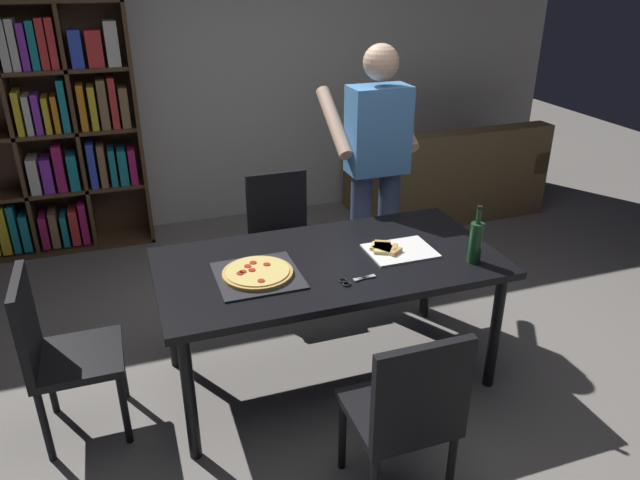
% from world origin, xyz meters
% --- Properties ---
extents(ground_plane, '(12.00, 12.00, 0.00)m').
position_xyz_m(ground_plane, '(0.00, 0.00, 0.00)').
color(ground_plane, gray).
extents(back_wall, '(6.40, 0.10, 2.80)m').
position_xyz_m(back_wall, '(0.00, 2.60, 1.40)').
color(back_wall, silver).
rests_on(back_wall, ground_plane).
extents(dining_table, '(1.82, 0.93, 0.75)m').
position_xyz_m(dining_table, '(0.00, 0.00, 0.68)').
color(dining_table, black).
rests_on(dining_table, ground_plane).
extents(chair_near_camera, '(0.42, 0.42, 0.90)m').
position_xyz_m(chair_near_camera, '(-0.00, -0.95, 0.51)').
color(chair_near_camera, black).
rests_on(chair_near_camera, ground_plane).
extents(chair_far_side, '(0.42, 0.42, 0.90)m').
position_xyz_m(chair_far_side, '(0.00, 0.95, 0.51)').
color(chair_far_side, black).
rests_on(chair_far_side, ground_plane).
extents(chair_left_end, '(0.42, 0.42, 0.90)m').
position_xyz_m(chair_left_end, '(-1.39, 0.00, 0.51)').
color(chair_left_end, black).
rests_on(chair_left_end, ground_plane).
extents(couch, '(1.72, 0.88, 0.85)m').
position_xyz_m(couch, '(1.90, 1.99, 0.30)').
color(couch, brown).
rests_on(couch, ground_plane).
extents(bookshelf, '(1.40, 0.35, 1.95)m').
position_xyz_m(bookshelf, '(-1.47, 2.37, 1.00)').
color(bookshelf, '#513823').
rests_on(bookshelf, ground_plane).
extents(person_serving_pizza, '(0.55, 0.54, 1.75)m').
position_xyz_m(person_serving_pizza, '(0.58, 0.73, 1.00)').
color(person_serving_pizza, '#38476B').
rests_on(person_serving_pizza, ground_plane).
extents(pepperoni_pizza_on_tray, '(0.42, 0.42, 0.04)m').
position_xyz_m(pepperoni_pizza_on_tray, '(-0.40, -0.05, 0.77)').
color(pepperoni_pizza_on_tray, '#2D2D33').
rests_on(pepperoni_pizza_on_tray, dining_table).
extents(pizza_slices_on_towel, '(0.36, 0.28, 0.03)m').
position_xyz_m(pizza_slices_on_towel, '(0.37, -0.02, 0.76)').
color(pizza_slices_on_towel, white).
rests_on(pizza_slices_on_towel, dining_table).
extents(wine_bottle, '(0.07, 0.07, 0.32)m').
position_xyz_m(wine_bottle, '(0.71, -0.27, 0.87)').
color(wine_bottle, '#194723').
rests_on(wine_bottle, dining_table).
extents(kitchen_scissors, '(0.20, 0.09, 0.01)m').
position_xyz_m(kitchen_scissors, '(0.02, -0.26, 0.76)').
color(kitchen_scissors, silver).
rests_on(kitchen_scissors, dining_table).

